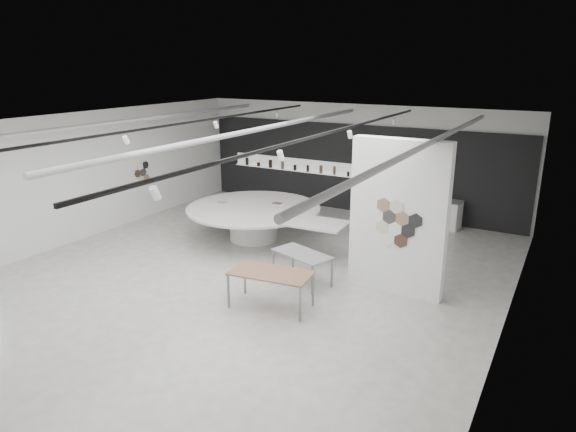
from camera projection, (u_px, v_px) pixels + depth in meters
The scene contains 7 objects.
room at pixel (241, 196), 12.38m from camera, with size 12.02×14.02×3.82m.
back_wall_display at pixel (352, 168), 18.30m from camera, with size 11.80×0.27×3.10m.
partition_column at pixel (398, 218), 11.59m from camera, with size 2.20×0.38×3.60m.
display_island at pixel (256, 219), 15.44m from camera, with size 5.29×4.22×1.03m.
sample_table_wood at pixel (271, 275), 11.10m from camera, with size 1.86×1.10×0.83m.
sample_table_stone at pixel (302, 256), 12.41m from camera, with size 1.63×1.17×0.76m.
kitchen_counter at pixel (436, 212), 16.81m from camera, with size 1.69×0.83×1.28m.
Camera 1 is at (6.79, -9.88, 5.19)m, focal length 32.00 mm.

